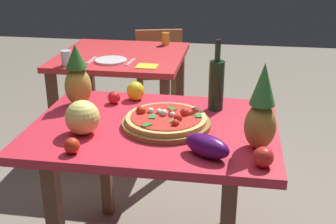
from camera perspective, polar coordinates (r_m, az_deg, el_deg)
name	(u,v)px	position (r m, az deg, el deg)	size (l,w,h in m)	color
display_table	(154,145)	(2.07, -1.81, -4.36)	(1.13, 0.83, 0.78)	brown
background_table	(122,69)	(3.30, -6.05, 5.62)	(0.92, 0.89, 0.78)	brown
dining_chair	(158,68)	(3.95, -1.30, 5.79)	(0.49, 0.49, 0.85)	olive
pizza_board	(166,124)	(2.00, -0.23, -1.53)	(0.41, 0.41, 0.03)	olive
pizza	(166,118)	(1.99, -0.24, -0.80)	(0.37, 0.37, 0.06)	#D8AF5E
wine_bottle	(216,84)	(2.17, 6.34, 3.70)	(0.08, 0.08, 0.35)	black
pineapple_left	(77,78)	(2.26, -11.76, 4.36)	(0.14, 0.14, 0.32)	#AD943A
pineapple_right	(261,111)	(1.78, 12.11, 0.11)	(0.13, 0.13, 0.36)	#AC8136
melon	(82,117)	(1.94, -11.12, -0.70)	(0.15, 0.15, 0.15)	#E3E172
bell_pepper	(136,91)	(2.32, -4.26, 2.74)	(0.09, 0.09, 0.10)	yellow
eggplant	(207,146)	(1.73, 5.13, -4.45)	(0.20, 0.09, 0.09)	#470C56
tomato_at_corner	(72,146)	(1.79, -12.46, -4.32)	(0.07, 0.07, 0.07)	red
tomato_near_board	(263,157)	(1.69, 12.37, -5.78)	(0.08, 0.08, 0.08)	red
tomato_beside_pepper	(114,97)	(2.28, -7.08, 1.90)	(0.07, 0.07, 0.07)	red
tomato_by_bottle	(261,117)	(2.05, 12.09, -0.69)	(0.08, 0.08, 0.08)	red
drinking_glass_juice	(166,39)	(3.52, -0.32, 9.55)	(0.06, 0.06, 0.10)	gold
drinking_glass_water	(66,58)	(3.02, -13.15, 6.88)	(0.07, 0.07, 0.10)	silver
dinner_plate	(111,61)	(3.07, -7.48, 6.69)	(0.22, 0.22, 0.02)	white
fork_utensil	(92,60)	(3.12, -9.97, 6.68)	(0.02, 0.18, 0.01)	silver
knife_utensil	(131,62)	(3.04, -4.92, 6.54)	(0.02, 0.18, 0.01)	silver
napkin_folded	(147,66)	(2.93, -2.78, 6.00)	(0.14, 0.12, 0.01)	yellow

